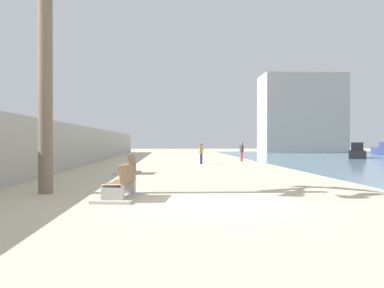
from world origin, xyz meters
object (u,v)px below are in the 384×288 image
bench_near (120,191)px  bench_far (128,169)px  person_walking (242,150)px  boat_mid_bay (357,152)px  person_standing (201,152)px

bench_near → bench_far: same height
bench_near → person_walking: person_walking is taller
bench_near → person_walking: (7.52, 20.56, 0.70)m
boat_mid_bay → person_walking: bearing=-157.1°
person_standing → boat_mid_bay: (16.36, 8.85, -0.27)m
bench_far → person_standing: 9.42m
bench_near → boat_mid_bay: boat_mid_bay is taller
person_standing → person_walking: bearing=43.3°
person_walking → person_standing: size_ratio=1.06×
boat_mid_bay → bench_far: bearing=-140.7°
bench_near → bench_far: size_ratio=1.01×
bench_near → boat_mid_bay: bearing=52.1°
bench_near → person_standing: (3.81, 17.07, 0.63)m
person_walking → boat_mid_bay: 13.75m
bench_far → person_standing: (4.51, 8.25, 0.63)m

